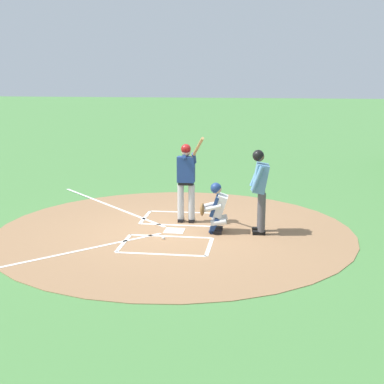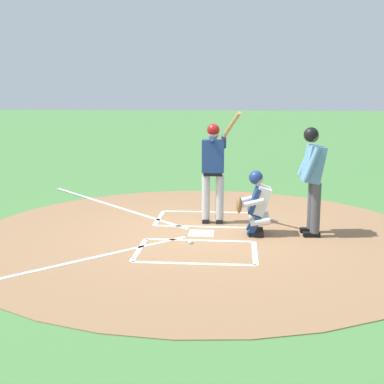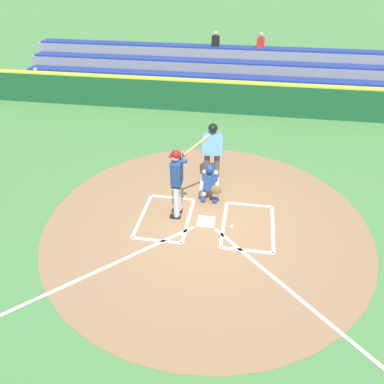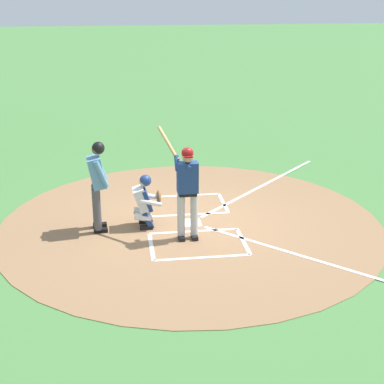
{
  "view_description": "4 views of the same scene",
  "coord_description": "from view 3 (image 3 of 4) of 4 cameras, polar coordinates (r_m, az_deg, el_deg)",
  "views": [
    {
      "loc": [
        -11.8,
        -2.0,
        3.55
      ],
      "look_at": [
        -0.22,
        -0.43,
        0.96
      ],
      "focal_mm": 51.89,
      "sensor_mm": 36.0,
      "label": 1
    },
    {
      "loc": [
        -8.83,
        -0.62,
        2.46
      ],
      "look_at": [
        -0.46,
        0.12,
        0.84
      ],
      "focal_mm": 49.06,
      "sensor_mm": 36.0,
      "label": 2
    },
    {
      "loc": [
        -0.82,
        7.17,
        5.7
      ],
      "look_at": [
        0.31,
        0.31,
        1.07
      ],
      "focal_mm": 34.15,
      "sensor_mm": 36.0,
      "label": 3
    },
    {
      "loc": [
        11.03,
        -1.48,
        4.77
      ],
      "look_at": [
        0.45,
        -0.03,
        0.87
      ],
      "focal_mm": 53.72,
      "sensor_mm": 36.0,
      "label": 4
    }
  ],
  "objects": [
    {
      "name": "plate_umpire",
      "position": [
        10.21,
        3.19,
        6.66
      ],
      "size": [
        0.6,
        0.44,
        1.86
      ],
      "color": "#4C4C51",
      "rests_on": "ground"
    },
    {
      "name": "batter",
      "position": [
        8.81,
        -2.31,
        2.11
      ],
      "size": [
        0.92,
        0.71,
        2.13
      ],
      "color": "#BCBCBC",
      "rests_on": "ground"
    },
    {
      "name": "dirt_circle",
      "position": [
        9.2,
        2.2,
        -4.65
      ],
      "size": [
        8.0,
        8.0,
        0.01
      ],
      "primitive_type": "cylinder",
      "color": "#99704C",
      "rests_on": "ground"
    },
    {
      "name": "backstop_wall",
      "position": [
        15.54,
        5.96,
        14.51
      ],
      "size": [
        22.0,
        0.36,
        1.31
      ],
      "color": "#19512D",
      "rests_on": "ground"
    },
    {
      "name": "bleacher_stand",
      "position": [
        18.1,
        6.62,
        17.41
      ],
      "size": [
        20.0,
        3.4,
        2.55
      ],
      "color": "gray",
      "rests_on": "ground"
    },
    {
      "name": "ground_plane",
      "position": [
        9.2,
        2.2,
        -4.68
      ],
      "size": [
        120.0,
        120.0,
        0.0
      ],
      "primitive_type": "plane",
      "color": "#4C8442"
    },
    {
      "name": "catcher",
      "position": [
        9.63,
        2.86,
        1.53
      ],
      "size": [
        0.59,
        0.6,
        1.13
      ],
      "color": "black",
      "rests_on": "ground"
    },
    {
      "name": "home_plate_and_chalk",
      "position": [
        8.52,
        1.43,
        -8.23
      ],
      "size": [
        7.93,
        4.91,
        0.01
      ],
      "color": "white",
      "rests_on": "dirt_circle"
    },
    {
      "name": "baseball",
      "position": [
        9.04,
        6.21,
        -5.39
      ],
      "size": [
        0.07,
        0.07,
        0.07
      ],
      "primitive_type": "sphere",
      "color": "white",
      "rests_on": "ground"
    }
  ]
}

